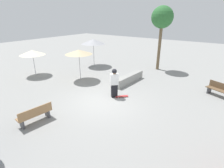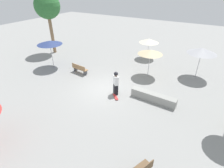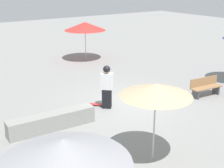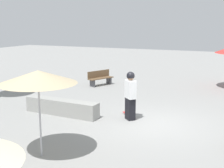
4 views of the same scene
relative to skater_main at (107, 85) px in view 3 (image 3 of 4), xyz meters
name	(u,v)px [view 3 (image 3 of 4)]	position (x,y,z in m)	size (l,w,h in m)	color
ground_plane	(128,104)	(-0.97, 0.17, -0.98)	(60.00, 60.00, 0.00)	gray
skater_main	(107,85)	(0.00, 0.00, 0.00)	(0.54, 0.53, 1.83)	black
skateboard	(97,104)	(0.22, -0.42, -0.93)	(0.71, 0.70, 0.07)	red
concrete_ledge	(52,121)	(2.70, 0.53, -0.68)	(3.20, 0.67, 0.61)	gray
bench_near	(205,87)	(-4.51, 1.39, -0.56)	(1.64, 0.61, 0.85)	#47474C
shade_umbrella_tan	(156,90)	(1.04, 4.04, 1.21)	(2.07, 2.07, 2.38)	#B7B7BC
shade_umbrella_grey	(64,152)	(4.77, 5.87, 1.42)	(2.34, 2.34, 2.64)	#B7B7BC
shade_umbrella_red	(85,26)	(-3.40, -7.62, 1.24)	(2.69, 2.69, 2.49)	#B7B7BC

